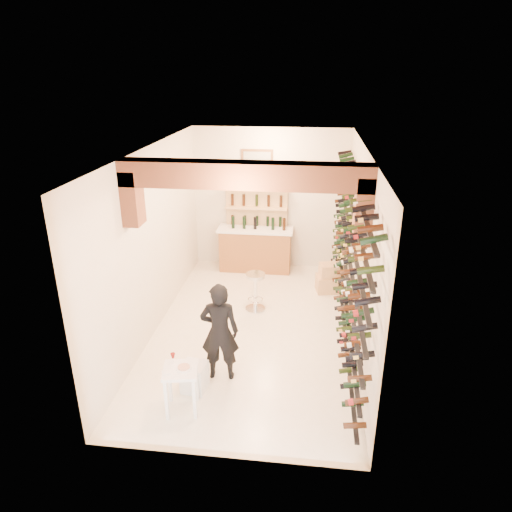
{
  "coord_description": "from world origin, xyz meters",
  "views": [
    {
      "loc": [
        0.91,
        -7.17,
        4.37
      ],
      "look_at": [
        0.0,
        0.3,
        1.3
      ],
      "focal_mm": 32.41,
      "sensor_mm": 36.0,
      "label": 1
    }
  ],
  "objects_px": {
    "tasting_table": "(181,376)",
    "chrome_barstool": "(255,289)",
    "wine_rack": "(346,253)",
    "crate_lower": "(330,283)",
    "white_stool": "(194,377)",
    "person": "(220,332)",
    "back_counter": "(255,248)"
  },
  "relations": [
    {
      "from": "wine_rack",
      "to": "chrome_barstool",
      "type": "xyz_separation_m",
      "value": [
        -1.59,
        0.72,
        -1.11
      ]
    },
    {
      "from": "white_stool",
      "to": "crate_lower",
      "type": "xyz_separation_m",
      "value": [
        2.05,
        3.49,
        -0.04
      ]
    },
    {
      "from": "back_counter",
      "to": "crate_lower",
      "type": "height_order",
      "value": "back_counter"
    },
    {
      "from": "back_counter",
      "to": "tasting_table",
      "type": "height_order",
      "value": "back_counter"
    },
    {
      "from": "wine_rack",
      "to": "crate_lower",
      "type": "relative_size",
      "value": 9.91
    },
    {
      "from": "chrome_barstool",
      "to": "white_stool",
      "type": "bearing_deg",
      "value": -103.2
    },
    {
      "from": "tasting_table",
      "to": "crate_lower",
      "type": "bearing_deg",
      "value": 51.67
    },
    {
      "from": "tasting_table",
      "to": "chrome_barstool",
      "type": "distance_m",
      "value": 3.01
    },
    {
      "from": "white_stool",
      "to": "person",
      "type": "relative_size",
      "value": 0.27
    },
    {
      "from": "person",
      "to": "crate_lower",
      "type": "height_order",
      "value": "person"
    },
    {
      "from": "wine_rack",
      "to": "person",
      "type": "xyz_separation_m",
      "value": [
        -1.86,
        -1.43,
        -0.77
      ]
    },
    {
      "from": "tasting_table",
      "to": "person",
      "type": "distance_m",
      "value": 0.91
    },
    {
      "from": "white_stool",
      "to": "person",
      "type": "height_order",
      "value": "person"
    },
    {
      "from": "tasting_table",
      "to": "crate_lower",
      "type": "height_order",
      "value": "tasting_table"
    },
    {
      "from": "tasting_table",
      "to": "person",
      "type": "relative_size",
      "value": 0.52
    },
    {
      "from": "back_counter",
      "to": "tasting_table",
      "type": "xyz_separation_m",
      "value": [
        -0.41,
        -4.87,
        0.01
      ]
    },
    {
      "from": "white_stool",
      "to": "chrome_barstool",
      "type": "distance_m",
      "value": 2.58
    },
    {
      "from": "wine_rack",
      "to": "crate_lower",
      "type": "distance_m",
      "value": 2.2
    },
    {
      "from": "wine_rack",
      "to": "white_stool",
      "type": "relative_size",
      "value": 13.48
    },
    {
      "from": "crate_lower",
      "to": "person",
      "type": "bearing_deg",
      "value": -118.82
    },
    {
      "from": "wine_rack",
      "to": "back_counter",
      "type": "distance_m",
      "value": 3.38
    },
    {
      "from": "back_counter",
      "to": "tasting_table",
      "type": "relative_size",
      "value": 2.11
    },
    {
      "from": "wine_rack",
      "to": "crate_lower",
      "type": "height_order",
      "value": "wine_rack"
    },
    {
      "from": "person",
      "to": "chrome_barstool",
      "type": "xyz_separation_m",
      "value": [
        0.27,
        2.15,
        -0.34
      ]
    },
    {
      "from": "crate_lower",
      "to": "white_stool",
      "type": "bearing_deg",
      "value": -120.41
    },
    {
      "from": "tasting_table",
      "to": "crate_lower",
      "type": "relative_size",
      "value": 1.4
    },
    {
      "from": "person",
      "to": "back_counter",
      "type": "bearing_deg",
      "value": -95.09
    },
    {
      "from": "tasting_table",
      "to": "chrome_barstool",
      "type": "bearing_deg",
      "value": 67.48
    },
    {
      "from": "wine_rack",
      "to": "back_counter",
      "type": "height_order",
      "value": "wine_rack"
    },
    {
      "from": "wine_rack",
      "to": "white_stool",
      "type": "xyz_separation_m",
      "value": [
        -2.18,
        -1.78,
        -1.34
      ]
    },
    {
      "from": "back_counter",
      "to": "white_stool",
      "type": "bearing_deg",
      "value": -94.51
    },
    {
      "from": "white_stool",
      "to": "chrome_barstool",
      "type": "relative_size",
      "value": 0.56
    }
  ]
}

